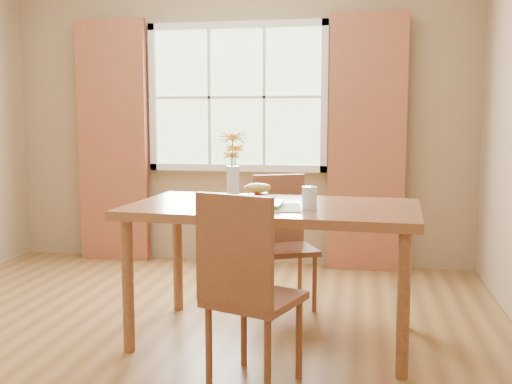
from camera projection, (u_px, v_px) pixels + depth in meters
The scene contains 12 objects.
room at pixel (172, 112), 3.53m from camera, with size 4.24×3.84×2.74m.
window at pixel (237, 97), 5.34m from camera, with size 1.62×0.06×1.32m.
curtain_left at pixel (113, 142), 5.50m from camera, with size 0.65×0.08×2.20m, color maroon.
curtain_right at pixel (367, 144), 5.10m from camera, with size 0.65×0.08×2.20m, color maroon.
dining_table at pixel (273, 219), 3.51m from camera, with size 1.72×1.04×0.81m.
chair_near at pixel (246, 283), 2.85m from camera, with size 0.52×0.52×0.97m.
chair_far at pixel (283, 234), 4.22m from camera, with size 0.51×0.51×0.91m.
placemat at pixel (261, 208), 3.36m from camera, with size 0.45×0.33×0.01m, color beige.
plate at pixel (258, 205), 3.39m from camera, with size 0.27×0.27×0.01m, color #52C130.
croissant_sandwich at pixel (257, 194), 3.37m from camera, with size 0.19×0.17×0.12m.
water_glass at pixel (310, 198), 3.31m from camera, with size 0.08×0.08×0.13m.
flower_vase at pixel (233, 158), 3.76m from camera, with size 0.17×0.17×0.42m.
Camera 1 is at (1.11, -3.42, 1.31)m, focal length 42.00 mm.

